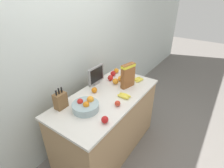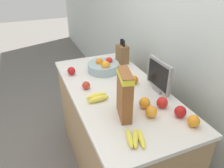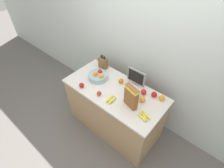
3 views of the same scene
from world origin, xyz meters
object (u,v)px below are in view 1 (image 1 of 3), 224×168
banana_bunch_left (138,79)px  orange_back_center (116,71)px  small_monitor (96,75)px  apple_by_knife_block (110,78)px  fruit_bowl (86,106)px  orange_mid_right (115,81)px  banana_bunch_right (124,96)px  orange_front_center (94,90)px  apple_leftmost (113,74)px  apple_middle (118,103)px  cereal_box (128,75)px  orange_mid_left (120,79)px  apple_front (105,120)px  knife_block (60,100)px

banana_bunch_left → orange_back_center: 0.40m
small_monitor → apple_by_knife_block: size_ratio=3.70×
fruit_bowl → orange_mid_right: (0.67, 0.06, -0.01)m
banana_bunch_right → orange_front_center: bearing=107.8°
apple_leftmost → apple_middle: size_ratio=1.22×
apple_leftmost → small_monitor: bearing=172.8°
banana_bunch_left → small_monitor: bearing=135.2°
cereal_box → orange_mid_left: (0.08, 0.16, -0.14)m
fruit_bowl → orange_back_center: 0.99m
small_monitor → banana_bunch_right: small_monitor is taller
banana_bunch_left → apple_front: bearing=-172.0°
orange_mid_right → orange_front_center: orange_mid_right is taller
apple_by_knife_block → orange_back_center: (0.25, 0.06, -0.00)m
orange_mid_left → orange_front_center: orange_mid_left is taller
cereal_box → banana_bunch_left: (0.24, -0.04, -0.16)m
orange_front_center → orange_mid_right: bearing=-15.5°
knife_block → banana_bunch_left: bearing=-21.1°
apple_leftmost → apple_front: bearing=-150.0°
fruit_bowl → banana_bunch_left: fruit_bowl is taller
orange_front_center → cereal_box: bearing=-36.0°
orange_mid_left → apple_leftmost: bearing=67.7°
knife_block → apple_front: size_ratio=3.92×
banana_bunch_right → orange_back_center: (0.52, 0.46, 0.02)m
orange_back_center → orange_mid_right: bearing=-148.5°
fruit_bowl → apple_front: 0.30m
knife_block → apple_leftmost: knife_block is taller
small_monitor → cereal_box: (0.19, -0.38, 0.04)m
cereal_box → orange_back_center: 0.46m
banana_bunch_left → apple_leftmost: bearing=102.8°
knife_block → small_monitor: size_ratio=0.97×
knife_block → banana_bunch_right: size_ratio=1.73×
apple_middle → apple_front: apple_front is taller
fruit_bowl → orange_front_center: (0.33, 0.15, -0.01)m
orange_mid_left → apple_by_knife_block: bearing=116.9°
apple_middle → orange_mid_right: size_ratio=0.80×
apple_front → orange_back_center: bearing=27.8°
apple_front → orange_mid_right: orange_mid_right is taller
banana_bunch_right → apple_leftmost: (0.40, 0.44, 0.02)m
small_monitor → apple_middle: bearing=-116.5°
knife_block → orange_mid_right: knife_block is taller
apple_leftmost → banana_bunch_left: bearing=-77.2°
apple_leftmost → apple_by_knife_block: size_ratio=1.00×
banana_bunch_right → apple_front: apple_front is taller
banana_bunch_left → apple_by_knife_block: size_ratio=2.40×
orange_back_center → orange_front_center: 0.64m
orange_front_center → banana_bunch_left: bearing=-26.9°
orange_back_center → orange_front_center: orange_back_center is taller
small_monitor → apple_front: size_ratio=4.03×
small_monitor → orange_mid_right: size_ratio=3.64×
apple_front → knife_block: bearing=97.9°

